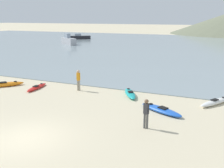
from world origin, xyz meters
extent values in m
plane|color=beige|center=(0.00, 0.00, 0.00)|extent=(400.00, 400.00, 0.00)
cube|color=gray|center=(0.00, 45.26, 0.03)|extent=(160.00, 70.00, 0.06)
ellipsoid|color=red|center=(-5.62, 7.82, 0.12)|extent=(0.97, 2.85, 0.24)
cube|color=black|center=(-5.60, 7.68, 0.27)|extent=(0.39, 0.54, 0.05)
cylinder|color=black|center=(-5.73, 8.58, 0.25)|extent=(0.21, 0.21, 0.02)
ellipsoid|color=orange|center=(-8.66, 7.32, 0.18)|extent=(2.66, 2.81, 0.36)
cube|color=black|center=(-8.76, 7.20, 0.38)|extent=(0.69, 0.70, 0.05)
cylinder|color=black|center=(-8.08, 7.95, 0.37)|extent=(0.27, 0.27, 0.02)
ellipsoid|color=blue|center=(5.37, 6.44, 0.16)|extent=(3.21, 2.15, 0.32)
cube|color=black|center=(5.51, 6.37, 0.34)|extent=(0.71, 0.64, 0.05)
cylinder|color=black|center=(4.59, 6.84, 0.33)|extent=(0.27, 0.27, 0.02)
ellipsoid|color=white|center=(8.50, 9.51, 0.17)|extent=(2.17, 3.07, 0.33)
cube|color=black|center=(8.42, 9.37, 0.36)|extent=(0.57, 0.66, 0.05)
cylinder|color=black|center=(8.96, 10.27, 0.34)|extent=(0.20, 0.20, 0.02)
ellipsoid|color=teal|center=(2.33, 9.09, 0.16)|extent=(1.99, 2.81, 0.32)
cube|color=black|center=(2.40, 8.96, 0.35)|extent=(0.57, 0.63, 0.05)
cylinder|color=black|center=(1.94, 9.77, 0.33)|extent=(0.23, 0.23, 0.02)
cylinder|color=#4C4C4C|center=(5.12, 3.62, 0.42)|extent=(0.12, 0.12, 0.84)
cylinder|color=#4C4C4C|center=(5.26, 3.62, 0.42)|extent=(0.12, 0.12, 0.84)
cube|color=#2D2D33|center=(5.19, 3.62, 1.14)|extent=(0.26, 0.24, 0.59)
cylinder|color=#2D2D33|center=(5.07, 3.62, 1.15)|extent=(0.09, 0.09, 0.56)
cylinder|color=#2D2D33|center=(5.32, 3.62, 1.15)|extent=(0.09, 0.09, 0.56)
sphere|color=brown|center=(5.19, 3.62, 1.55)|extent=(0.23, 0.23, 0.23)
cylinder|color=gray|center=(-2.13, 8.73, 0.44)|extent=(0.13, 0.13, 0.87)
cylinder|color=gray|center=(-1.98, 8.73, 0.44)|extent=(0.13, 0.13, 0.87)
cube|color=orange|center=(-2.05, 8.73, 1.18)|extent=(0.23, 0.26, 0.62)
cylinder|color=orange|center=(-2.18, 8.73, 1.20)|extent=(0.09, 0.09, 0.59)
cylinder|color=orange|center=(-1.92, 8.73, 1.20)|extent=(0.09, 0.09, 0.59)
sphere|color=tan|center=(-2.05, 8.73, 1.62)|extent=(0.24, 0.24, 0.24)
cube|color=black|center=(-27.86, 53.09, 0.50)|extent=(5.27, 4.23, 0.87)
cube|color=#8C99A8|center=(-28.31, 52.77, 1.24)|extent=(1.79, 1.57, 0.61)
cube|color=#B2B2B7|center=(-22.98, 39.82, 0.75)|extent=(5.11, 4.05, 1.38)
cube|color=#8C99A8|center=(-23.42, 40.12, 1.92)|extent=(1.75, 1.54, 0.96)
camera|label=1|loc=(8.81, -9.29, 5.92)|focal=42.00mm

